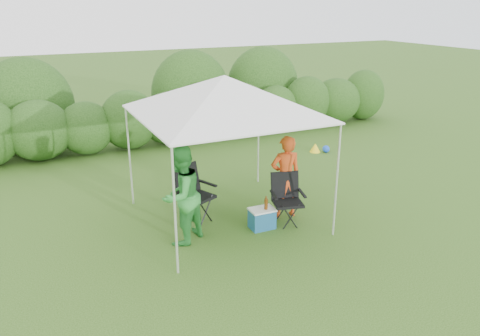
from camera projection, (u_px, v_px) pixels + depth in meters
name	position (u px, v px, depth m)	size (l,w,h in m)	color
ground	(237.00, 228.00, 8.90)	(70.00, 70.00, 0.00)	#3B621E
hedge	(153.00, 118.00, 13.76)	(17.31, 1.53, 1.80)	#2A5219
canopy	(225.00, 95.00, 8.50)	(3.10, 3.10, 2.83)	silver
chair_right	(287.00, 195.00, 9.00)	(0.71, 0.67, 0.98)	black
chair_left	(192.00, 190.00, 9.10)	(0.82, 0.80, 1.09)	black
man	(285.00, 177.00, 9.16)	(0.61, 0.40, 1.67)	#C54116
woman	(181.00, 195.00, 8.12)	(0.87, 0.67, 1.78)	green
cooler	(262.00, 218.00, 8.85)	(0.48, 0.35, 0.40)	#1B527B
bottle	(266.00, 203.00, 8.73)	(0.07, 0.07, 0.26)	#592D0C
lawn_toy	(318.00, 148.00, 13.37)	(0.51, 0.43, 0.26)	yellow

